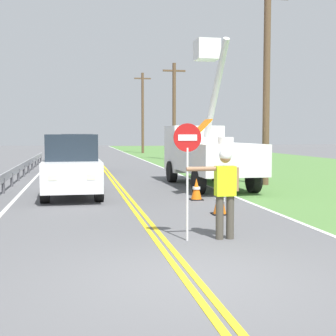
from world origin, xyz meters
TOP-DOWN VIEW (x-y plane):
  - ground_plane at (0.00, 0.00)m, footprint 160.00×160.00m
  - grass_verge_right at (11.60, 20.00)m, footprint 16.00×110.00m
  - centerline_yellow_left at (-0.09, 20.00)m, footprint 0.11×110.00m
  - centerline_yellow_right at (0.09, 20.00)m, footprint 0.11×110.00m
  - edge_line_right at (3.60, 20.00)m, footprint 0.12×110.00m
  - edge_line_left at (-3.60, 20.00)m, footprint 0.12×110.00m
  - flagger_worker at (1.30, 2.45)m, footprint 1.09×0.25m
  - stop_sign_paddle at (0.53, 2.44)m, footprint 0.56×0.04m
  - utility_bucket_truck at (3.53, 12.14)m, footprint 2.67×6.87m
  - oncoming_suv_nearest at (-1.79, 9.75)m, footprint 1.96×4.63m
  - oncoming_suv_second at (-1.58, 20.20)m, footprint 1.97×4.63m
  - utility_pole_near at (6.05, 12.04)m, footprint 1.80×0.28m
  - utility_pole_mid at (5.99, 30.85)m, footprint 1.80×0.28m
  - utility_pole_far at (5.40, 45.09)m, footprint 1.80×0.28m
  - traffic_cone_lead at (2.06, 5.30)m, footprint 0.40×0.40m
  - traffic_cone_mid at (2.14, 8.13)m, footprint 0.40×0.40m
  - guardrail_left_shoulder at (-4.20, 14.45)m, footprint 0.10×32.00m

SIDE VIEW (x-z plane):
  - ground_plane at x=0.00m, z-range 0.00..0.00m
  - grass_verge_right at x=11.60m, z-range 0.00..0.01m
  - centerline_yellow_left at x=-0.09m, z-range 0.00..0.01m
  - centerline_yellow_right at x=0.09m, z-range 0.00..0.01m
  - edge_line_right at x=3.60m, z-range 0.00..0.01m
  - edge_line_left at x=-3.60m, z-range 0.00..0.01m
  - traffic_cone_lead at x=2.06m, z-range -0.01..0.69m
  - traffic_cone_mid at x=2.14m, z-range -0.01..0.69m
  - guardrail_left_shoulder at x=-4.20m, z-range 0.16..0.87m
  - flagger_worker at x=1.30m, z-range 0.13..1.96m
  - oncoming_suv_nearest at x=-1.79m, z-range 0.01..2.11m
  - oncoming_suv_second at x=-1.58m, z-range 0.01..2.11m
  - utility_bucket_truck at x=3.53m, z-range -1.50..4.36m
  - stop_sign_paddle at x=0.53m, z-range 0.54..2.87m
  - utility_pole_mid at x=5.99m, z-range 0.18..7.82m
  - utility_pole_near at x=6.05m, z-range 0.18..8.41m
  - utility_pole_far at x=5.40m, z-range 0.18..8.78m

